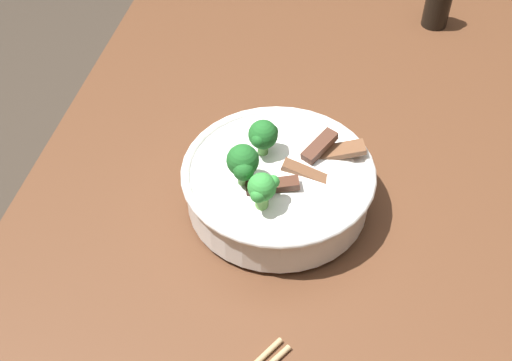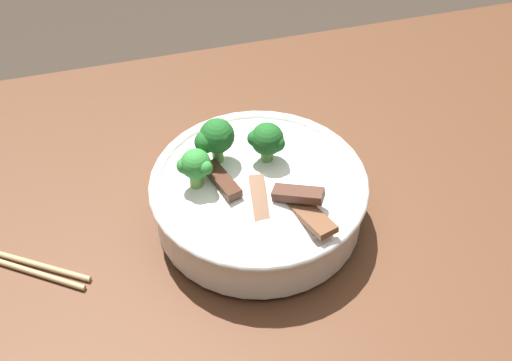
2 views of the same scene
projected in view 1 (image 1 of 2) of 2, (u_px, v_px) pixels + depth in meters
The scene contains 3 objects.
dining_table at pixel (345, 227), 1.02m from camera, with size 1.12×0.93×0.82m.
rice_bowl at pixel (278, 180), 0.87m from camera, with size 0.26×0.26×0.14m.
soy_sauce_bottle at pixel (439, 1), 1.18m from camera, with size 0.05×0.05×0.11m.
Camera 1 is at (0.66, -0.01, 1.50)m, focal length 46.10 mm.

